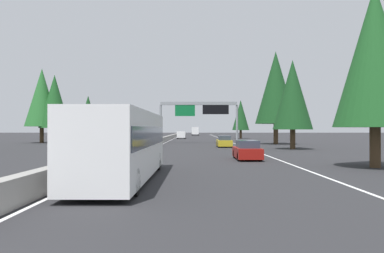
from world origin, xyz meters
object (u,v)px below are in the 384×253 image
at_px(conifer_right_near, 293,95).
at_px(conifer_right_far, 241,115).
at_px(box_truck_near_right, 195,131).
at_px(conifer_right_foreground, 375,56).
at_px(conifer_right_mid, 276,88).
at_px(sedan_mid_left, 247,151).
at_px(conifer_left_far, 88,113).
at_px(conifer_left_mid, 42,98).
at_px(conifer_left_near, 54,101).
at_px(bus_near_center, 125,143).
at_px(minivan_mid_center, 181,135).
at_px(sedan_far_left, 224,142).
at_px(sign_gantry_overhead, 200,110).

height_order(conifer_right_near, conifer_right_far, conifer_right_near).
bearing_deg(conifer_right_far, box_truck_near_right, 13.98).
xyz_separation_m(conifer_right_foreground, conifer_right_mid, (34.14, -1.51, 1.91)).
relative_size(sedan_mid_left, conifer_left_far, 0.43).
bearing_deg(conifer_left_mid, conifer_left_near, -100.36).
bearing_deg(conifer_right_mid, box_truck_near_right, 9.21).
height_order(bus_near_center, conifer_left_near, conifer_left_near).
distance_m(bus_near_center, conifer_right_far, 73.13).
bearing_deg(minivan_mid_center, conifer_left_far, 92.55).
relative_size(box_truck_near_right, minivan_mid_center, 1.70).
xyz_separation_m(box_truck_near_right, conifer_left_near, (-70.93, 23.58, 5.30)).
height_order(bus_near_center, sedan_mid_left, bus_near_center).
bearing_deg(conifer_right_mid, conifer_right_near, 175.40).
relative_size(minivan_mid_center, conifer_right_near, 0.48).
bearing_deg(bus_near_center, conifer_right_foreground, -68.72).
height_order(minivan_mid_center, conifer_right_foreground, conifer_right_foreground).
xyz_separation_m(minivan_mid_center, conifer_left_near, (-26.67, 20.22, 5.96)).
distance_m(bus_near_center, sedan_mid_left, 13.45).
distance_m(sedan_mid_left, conifer_right_far, 60.94).
height_order(bus_near_center, sedan_far_left, bus_near_center).
bearing_deg(bus_near_center, minivan_mid_center, -0.04).
height_order(conifer_right_mid, conifer_left_mid, conifer_right_mid).
xyz_separation_m(bus_near_center, sedan_far_left, (30.66, -7.03, -1.03)).
bearing_deg(sign_gantry_overhead, conifer_left_far, 43.35).
xyz_separation_m(sedan_mid_left, minivan_mid_center, (59.74, 7.18, 0.27)).
distance_m(sedan_far_left, conifer_left_far, 49.23).
xyz_separation_m(conifer_right_foreground, conifer_left_near, (38.85, 34.33, 0.16)).
distance_m(sedan_far_left, conifer_left_mid, 33.42).
bearing_deg(conifer_right_far, conifer_right_mid, -177.52).
bearing_deg(bus_near_center, conifer_right_near, -29.47).
distance_m(sedan_mid_left, conifer_right_mid, 30.65).
bearing_deg(conifer_left_mid, conifer_left_far, -1.08).
bearing_deg(minivan_mid_center, sedan_mid_left, -173.15).
bearing_deg(conifer_left_near, conifer_right_foreground, -138.53).
xyz_separation_m(bus_near_center, conifer_right_foreground, (5.51, -14.16, 5.04)).
xyz_separation_m(bus_near_center, box_truck_near_right, (115.29, -3.41, -0.11)).
bearing_deg(conifer_right_foreground, conifer_left_near, 41.47).
bearing_deg(bus_near_center, conifer_left_near, 24.45).
distance_m(sedan_mid_left, conifer_left_far, 65.85).
distance_m(conifer_left_mid, conifer_left_far, 25.31).
xyz_separation_m(sedan_far_left, conifer_left_mid, (14.12, 29.49, 6.92)).
xyz_separation_m(sign_gantry_overhead, conifer_right_near, (-16.70, -10.49, 0.95)).
relative_size(sedan_mid_left, sedan_far_left, 1.00).
bearing_deg(conifer_right_mid, minivan_mid_center, 26.47).
bearing_deg(conifer_right_mid, sedan_mid_left, 163.42).
height_order(minivan_mid_center, conifer_left_near, conifer_left_near).
relative_size(sedan_far_left, conifer_right_far, 0.48).
bearing_deg(conifer_right_foreground, sign_gantry_overhead, 15.29).
bearing_deg(sedan_far_left, conifer_left_mid, 64.42).
height_order(sedan_mid_left, conifer_right_near, conifer_right_near).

